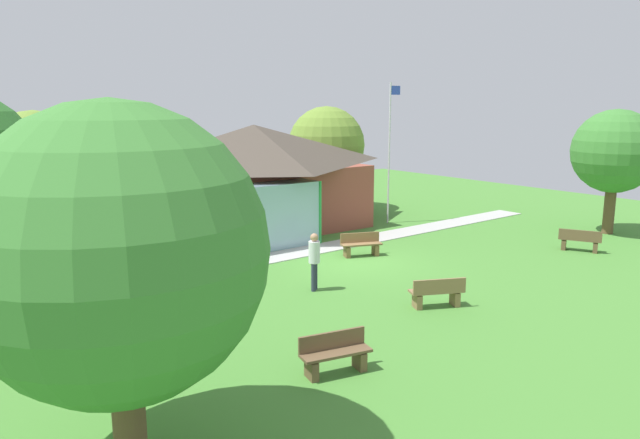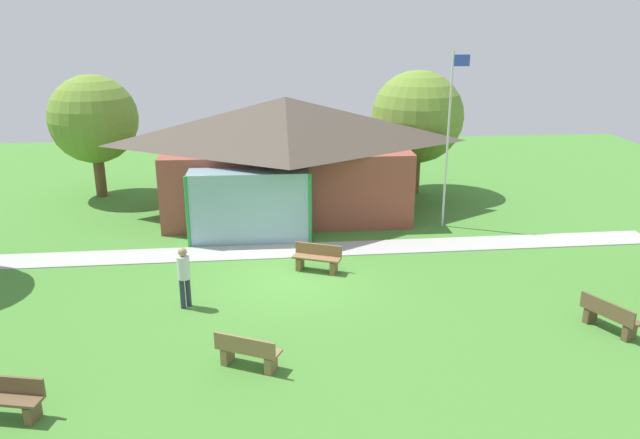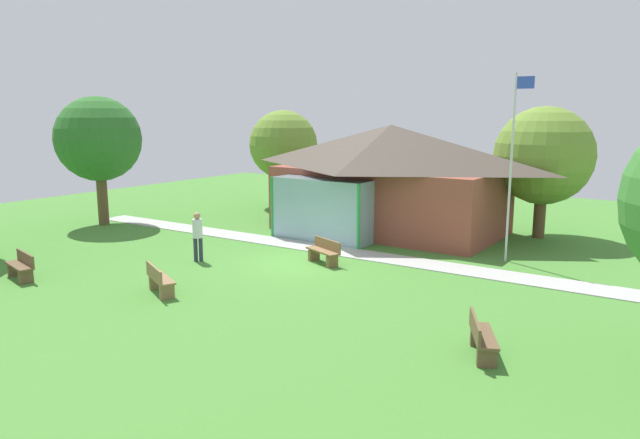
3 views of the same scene
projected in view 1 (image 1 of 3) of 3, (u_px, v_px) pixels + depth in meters
name	position (u px, v px, depth m)	size (l,w,h in m)	color
ground_plane	(353.00, 262.00, 20.68)	(44.00, 44.00, 0.00)	#478433
pavilion	(255.00, 176.00, 25.30)	(10.26, 6.98, 4.61)	brown
footpath	(316.00, 249.00, 22.41)	(25.55, 1.30, 0.03)	#ADADA8
flagpole	(390.00, 147.00, 26.89)	(0.64, 0.08, 6.45)	silver
bench_front_left	(335.00, 354.00, 12.05)	(1.56, 0.75, 0.84)	brown
bench_front_center	(437.00, 293.00, 15.96)	(1.54, 1.03, 0.84)	olive
bench_lawn_far_right	(580.00, 241.00, 22.10)	(1.07, 1.54, 0.84)	brown
bench_rear_near_path	(361.00, 245.00, 21.42)	(1.56, 0.96, 0.84)	brown
visitor_strolling_lawn	(314.00, 257.00, 17.32)	(0.34, 0.34, 1.74)	#2D3347
tree_behind_pavilion_left	(37.00, 159.00, 22.77)	(3.72, 3.72, 5.26)	brown
tree_far_east	(615.00, 152.00, 24.60)	(3.51, 3.51, 5.29)	brown
tree_behind_pavilion_right	(326.00, 145.00, 30.51)	(3.98, 3.98, 5.39)	brown
tree_lawn_corner	(118.00, 253.00, 8.39)	(4.38, 4.38, 5.55)	brown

